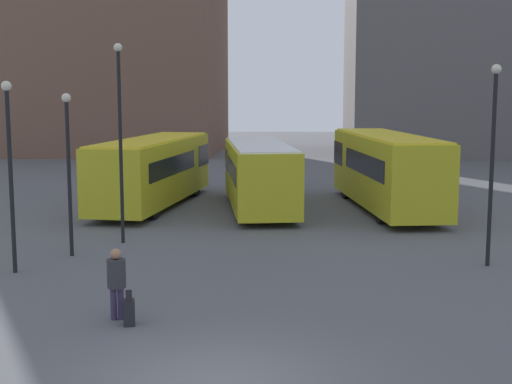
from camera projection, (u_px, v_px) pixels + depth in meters
ground_plane at (218, 384)px, 12.42m from camera, size 160.00×160.00×0.00m
bus_0 at (153, 169)px, 31.73m from camera, size 3.69×10.70×3.02m
bus_1 at (259, 174)px, 30.66m from camera, size 3.84×9.39×2.89m
bus_2 at (386, 169)px, 30.78m from camera, size 3.99×10.95×3.25m
traveler at (116, 278)px, 15.83m from camera, size 0.51×0.51×1.62m
suitcase at (129, 312)px, 15.53m from camera, size 0.32×0.36×0.82m
lamp_post_0 at (10, 161)px, 19.66m from camera, size 0.28×0.28×5.36m
lamp_post_1 at (120, 129)px, 23.55m from camera, size 0.28×0.28×6.63m
lamp_post_2 at (68, 160)px, 21.75m from camera, size 0.28×0.28×5.02m
lamp_post_3 at (493, 149)px, 20.41m from camera, size 0.28×0.28×5.83m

